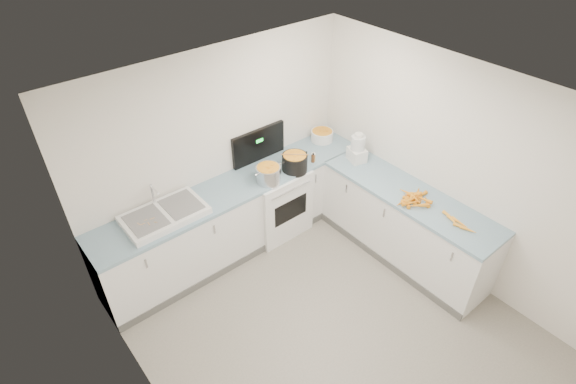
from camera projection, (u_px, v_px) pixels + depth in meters
floor at (332, 330)px, 4.75m from camera, size 3.50×4.00×0.00m
ceiling at (353, 119)px, 3.23m from camera, size 3.50×4.00×0.00m
wall_back at (219, 152)px, 5.22m from camera, size 3.50×0.00×2.50m
wall_left at (161, 357)px, 3.11m from camera, size 0.00×4.00×2.50m
wall_right at (455, 173)px, 4.88m from camera, size 0.00×4.00×2.50m
counter_back at (238, 216)px, 5.51m from camera, size 3.50×0.62×0.94m
counter_right at (404, 225)px, 5.38m from camera, size 0.62×2.20×0.94m
stove at (274, 199)px, 5.77m from camera, size 0.76×0.65×1.36m
sink at (164, 215)px, 4.74m from camera, size 0.86×0.52×0.31m
steel_pot at (268, 175)px, 5.24m from camera, size 0.36×0.36×0.22m
black_pot at (295, 163)px, 5.43m from camera, size 0.38×0.38×0.22m
wooden_spoon at (295, 155)px, 5.36m from camera, size 0.26×0.23×0.01m
mixing_bowl at (322, 136)px, 6.00m from camera, size 0.40×0.40×0.14m
extract_bottle at (313, 158)px, 5.58m from camera, size 0.04×0.04×0.11m
spice_jar at (313, 158)px, 5.60m from camera, size 0.06×0.06×0.10m
food_processor at (357, 149)px, 5.55m from camera, size 0.24×0.27×0.38m
carrot_pile at (414, 199)px, 4.97m from camera, size 0.46×0.41×0.08m
peeled_carrots at (458, 223)px, 4.67m from camera, size 0.13×0.42×0.04m
peelings at (146, 220)px, 4.62m from camera, size 0.19×0.26×0.01m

